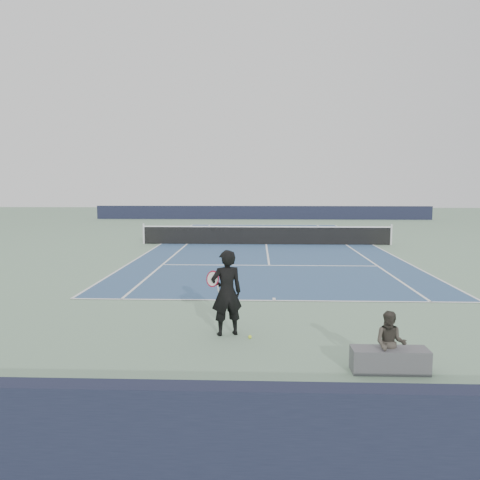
{
  "coord_description": "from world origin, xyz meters",
  "views": [
    {
      "loc": [
        -0.46,
        -24.07,
        3.07
      ],
      "look_at": [
        -1.08,
        -7.37,
        1.1
      ],
      "focal_mm": 35.0,
      "sensor_mm": 36.0,
      "label": 1
    }
  ],
  "objects_px": {
    "tennis_net": "(266,235)",
    "tennis_ball": "(250,337)",
    "tennis_player": "(227,293)",
    "spectator_bench": "(390,351)"
  },
  "relations": [
    {
      "from": "tennis_net",
      "to": "spectator_bench",
      "type": "height_order",
      "value": "tennis_net"
    },
    {
      "from": "tennis_player",
      "to": "spectator_bench",
      "type": "bearing_deg",
      "value": -33.1
    },
    {
      "from": "tennis_net",
      "to": "spectator_bench",
      "type": "distance_m",
      "value": 16.66
    },
    {
      "from": "tennis_ball",
      "to": "tennis_net",
      "type": "bearing_deg",
      "value": 87.7
    },
    {
      "from": "tennis_player",
      "to": "spectator_bench",
      "type": "relative_size",
      "value": 1.35
    },
    {
      "from": "tennis_player",
      "to": "tennis_ball",
      "type": "bearing_deg",
      "value": -25.16
    },
    {
      "from": "tennis_net",
      "to": "tennis_ball",
      "type": "height_order",
      "value": "tennis_net"
    },
    {
      "from": "tennis_player",
      "to": "tennis_ball",
      "type": "relative_size",
      "value": 24.75
    },
    {
      "from": "tennis_player",
      "to": "tennis_ball",
      "type": "distance_m",
      "value": 1.01
    },
    {
      "from": "tennis_net",
      "to": "spectator_bench",
      "type": "relative_size",
      "value": 9.84
    }
  ]
}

